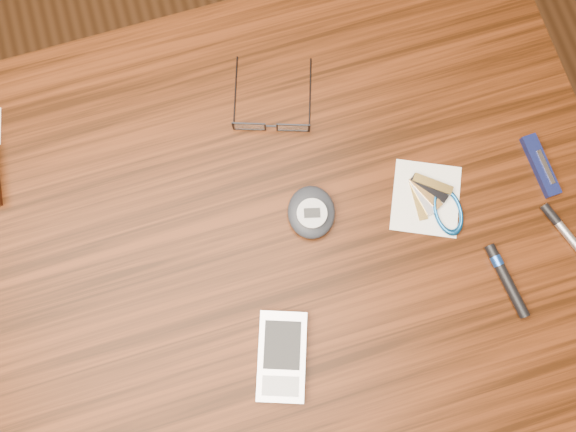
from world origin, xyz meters
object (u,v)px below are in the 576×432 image
(eyeglasses, at_px, (271,123))
(pda_phone, at_px, (282,356))
(desk, at_px, (241,264))
(pocket_knife, at_px, (541,166))
(pedometer, at_px, (311,212))
(silver_pen, at_px, (572,240))
(notepad_keys, at_px, (437,204))

(eyeglasses, relative_size, pda_phone, 1.10)
(desk, relative_size, pocket_knife, 11.58)
(pedometer, relative_size, pocket_knife, 0.96)
(pda_phone, relative_size, silver_pen, 0.94)
(eyeglasses, distance_m, pda_phone, 0.30)
(pda_phone, height_order, pocket_knife, pda_phone)
(pda_phone, xyz_separation_m, pocket_knife, (0.39, 0.14, -0.00))
(notepad_keys, bearing_deg, pda_phone, -152.84)
(desk, height_order, pda_phone, pda_phone)
(desk, relative_size, eyeglasses, 7.57)
(eyeglasses, bearing_deg, notepad_keys, -43.29)
(desk, xyz_separation_m, silver_pen, (0.42, -0.11, 0.11))
(desk, distance_m, silver_pen, 0.44)
(pda_phone, bearing_deg, pocket_knife, 19.05)
(pedometer, bearing_deg, pda_phone, -118.36)
(pda_phone, bearing_deg, notepad_keys, 27.16)
(pda_phone, xyz_separation_m, notepad_keys, (0.25, 0.13, -0.00))
(eyeglasses, distance_m, pedometer, 0.13)
(notepad_keys, height_order, silver_pen, same)
(pocket_knife, bearing_deg, eyeglasses, 154.21)
(eyeglasses, relative_size, silver_pen, 1.03)
(desk, bearing_deg, notepad_keys, -2.44)
(pda_phone, bearing_deg, pedometer, 61.64)
(pedometer, xyz_separation_m, silver_pen, (0.31, -0.13, -0.01))
(desk, xyz_separation_m, pda_phone, (0.02, -0.14, 0.11))
(eyeglasses, relative_size, pedometer, 1.60)
(pda_phone, distance_m, pedometer, 0.18)
(eyeglasses, height_order, pocket_knife, eyeglasses)
(eyeglasses, xyz_separation_m, pda_phone, (-0.07, -0.29, -0.00))
(desk, bearing_deg, silver_pen, -14.16)
(eyeglasses, distance_m, notepad_keys, 0.24)
(pedometer, distance_m, silver_pen, 0.33)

